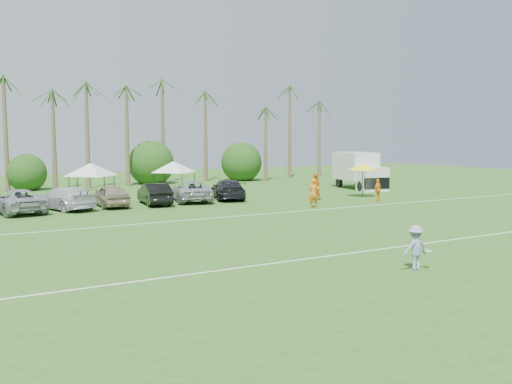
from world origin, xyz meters
TOP-DOWN VIEW (x-y plane):
  - ground at (0.00, 0.00)m, footprint 120.00×120.00m
  - field_lines at (0.00, 8.00)m, footprint 80.00×12.10m
  - palm_tree_4 at (-4.00, 38.00)m, footprint 2.40×2.40m
  - palm_tree_5 at (0.00, 38.00)m, footprint 2.40×2.40m
  - palm_tree_6 at (4.00, 38.00)m, footprint 2.40×2.40m
  - palm_tree_7 at (8.00, 38.00)m, footprint 2.40×2.40m
  - palm_tree_8 at (13.00, 38.00)m, footprint 2.40×2.40m
  - palm_tree_9 at (18.00, 38.00)m, footprint 2.40×2.40m
  - palm_tree_10 at (23.00, 38.00)m, footprint 2.40×2.40m
  - palm_tree_11 at (27.00, 38.00)m, footprint 2.40×2.40m
  - bush_tree_1 at (-6.00, 39.00)m, footprint 4.00×4.00m
  - bush_tree_2 at (6.00, 39.00)m, footprint 4.00×4.00m
  - bush_tree_3 at (16.00, 39.00)m, footprint 4.00×4.00m
  - sideline_player_a at (8.67, 15.02)m, footprint 0.76×0.54m
  - sideline_player_b at (11.55, 18.77)m, footprint 1.20×1.10m
  - sideline_player_c at (15.17, 15.83)m, footprint 1.05×0.71m
  - box_truck at (20.48, 24.14)m, footprint 3.73×6.84m
  - canopy_tent_left at (-3.24, 26.49)m, footprint 4.09×4.09m
  - canopy_tent_right at (3.93, 28.08)m, footprint 3.98×3.98m
  - market_umbrella at (16.04, 18.56)m, footprint 2.43×2.43m
  - frisbee_player at (1.16, -1.48)m, footprint 1.16×0.67m
  - parked_car_2 at (-9.02, 22.24)m, footprint 3.33×5.79m
  - parked_car_3 at (-5.99, 22.44)m, footprint 3.60×5.64m
  - parked_car_4 at (-2.97, 22.44)m, footprint 1.96×4.53m
  - parked_car_5 at (0.05, 22.14)m, footprint 2.19×4.78m
  - parked_car_6 at (3.08, 22.63)m, footprint 3.83×5.93m
  - parked_car_7 at (6.10, 22.56)m, footprint 3.67×5.64m

SIDE VIEW (x-z plane):
  - ground at x=0.00m, z-range 0.00..0.00m
  - field_lines at x=0.00m, z-range 0.00..0.01m
  - parked_car_2 at x=-9.02m, z-range 0.00..1.52m
  - parked_car_3 at x=-5.99m, z-range 0.00..1.52m
  - parked_car_4 at x=-2.97m, z-range 0.00..1.52m
  - parked_car_5 at x=0.05m, z-range 0.00..1.52m
  - parked_car_6 at x=3.08m, z-range 0.00..1.52m
  - parked_car_7 at x=6.10m, z-range 0.00..1.52m
  - frisbee_player at x=1.16m, z-range 0.00..1.63m
  - sideline_player_c at x=15.17m, z-range 0.00..1.65m
  - sideline_player_a at x=8.67m, z-range 0.00..1.98m
  - sideline_player_b at x=11.55m, z-range 0.00..2.00m
  - box_truck at x=20.48m, z-range 0.12..3.45m
  - bush_tree_1 at x=-6.00m, z-range -0.20..3.80m
  - bush_tree_2 at x=6.00m, z-range -0.20..3.80m
  - bush_tree_3 at x=16.00m, z-range -0.20..3.80m
  - market_umbrella at x=16.04m, z-range 1.07..3.78m
  - canopy_tent_right at x=3.93m, z-range 1.15..4.37m
  - canopy_tent_left at x=-3.24m, z-range 1.18..4.50m
  - palm_tree_4 at x=-4.00m, z-range 3.03..11.93m
  - palm_tree_8 at x=13.00m, z-range 3.03..11.93m
  - palm_tree_5 at x=0.00m, z-range 3.40..13.30m
  - palm_tree_9 at x=18.00m, z-range 3.40..13.30m
  - palm_tree_6 at x=4.00m, z-range 3.76..14.66m
  - palm_tree_10 at x=23.00m, z-range 3.76..14.66m
  - palm_tree_7 at x=8.00m, z-range 4.11..16.01m
  - palm_tree_11 at x=27.00m, z-range 4.11..16.01m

